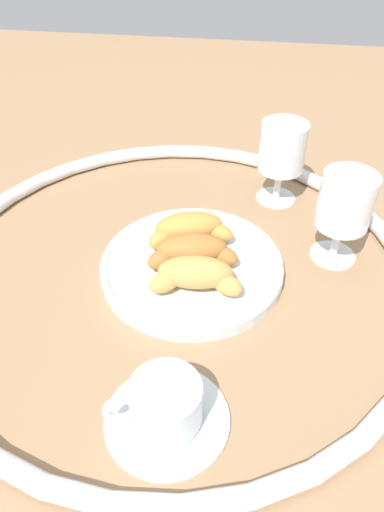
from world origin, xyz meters
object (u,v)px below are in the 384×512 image
object	(u,v)px
croissant_small	(192,250)
juice_glass_right	(282,151)
pastry_plate	(192,265)
coffee_cup_near	(165,407)
croissant_extra	(195,275)
juice_glass_left	(345,204)
croissant_large	(189,229)

from	to	relation	value
croissant_small	juice_glass_right	distance (m)	0.25
pastry_plate	juice_glass_right	distance (m)	0.25
coffee_cup_near	juice_glass_right	world-z (taller)	juice_glass_right
croissant_extra	coffee_cup_near	xyz separation A→B (m)	(0.01, 0.19, -0.02)
juice_glass_left	juice_glass_right	xyz separation A→B (m)	(0.09, -0.14, -0.00)
croissant_small	juice_glass_left	bearing A→B (deg)	-161.28
croissant_extra	coffee_cup_near	bearing A→B (deg)	88.45
croissant_extra	juice_glass_left	xyz separation A→B (m)	(-0.19, -0.12, 0.05)
pastry_plate	croissant_large	bearing A→B (deg)	-76.87
pastry_plate	juice_glass_left	distance (m)	0.23
coffee_cup_near	juice_glass_right	distance (m)	0.47
coffee_cup_near	juice_glass_right	xyz separation A→B (m)	(-0.11, -0.45, 0.07)
pastry_plate	juice_glass_left	bearing A→B (deg)	-162.12
croissant_small	juice_glass_left	world-z (taller)	juice_glass_left
croissant_large	juice_glass_left	xyz separation A→B (m)	(-0.22, -0.02, 0.05)
juice_glass_right	coffee_cup_near	bearing A→B (deg)	76.10
juice_glass_left	juice_glass_right	size ratio (longest dim) A/B	1.00
pastry_plate	coffee_cup_near	world-z (taller)	coffee_cup_near
croissant_large	juice_glass_left	bearing A→B (deg)	-174.56
croissant_small	croissant_extra	bearing A→B (deg)	103.08
croissant_large	croissant_small	distance (m)	0.05
juice_glass_right	croissant_large	bearing A→B (deg)	51.95
croissant_small	juice_glass_right	world-z (taller)	juice_glass_right
croissant_extra	coffee_cup_near	size ratio (longest dim) A/B	1.00
coffee_cup_near	pastry_plate	bearing A→B (deg)	-88.36
pastry_plate	croissant_large	distance (m)	0.06
croissant_large	juice_glass_left	distance (m)	0.22
juice_glass_right	croissant_extra	bearing A→B (deg)	67.93
pastry_plate	croissant_small	world-z (taller)	croissant_small
pastry_plate	croissant_small	xyz separation A→B (m)	(-0.00, 0.00, 0.03)
croissant_large	juice_glass_right	bearing A→B (deg)	-128.05
juice_glass_left	juice_glass_right	distance (m)	0.17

